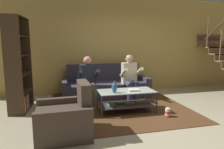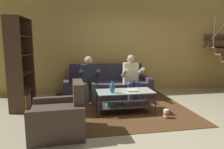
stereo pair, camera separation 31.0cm
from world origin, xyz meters
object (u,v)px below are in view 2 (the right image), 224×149
(coffee_table, at_px, (125,98))
(person_seated_right, at_px, (132,76))
(person_seated_left, at_px, (89,78))
(book_stack, at_px, (133,90))
(bookshelf, at_px, (19,74))
(popcorn_tub, at_px, (166,114))
(vase, at_px, (112,87))
(armchair, at_px, (60,117))
(couch, at_px, (108,86))

(coffee_table, bearing_deg, person_seated_right, 65.75)
(person_seated_left, height_order, book_stack, person_seated_left)
(bookshelf, bearing_deg, popcorn_tub, -21.24)
(person_seated_right, height_order, vase, person_seated_right)
(person_seated_right, bearing_deg, person_seated_left, -179.89)
(vase, distance_m, book_stack, 0.47)
(person_seated_left, relative_size, bookshelf, 0.57)
(person_seated_left, bearing_deg, bookshelf, -172.18)
(coffee_table, xyz_separation_m, bookshelf, (-2.31, 0.66, 0.50))
(person_seated_left, height_order, coffee_table, person_seated_left)
(person_seated_left, height_order, armchair, person_seated_left)
(bookshelf, bearing_deg, book_stack, -16.53)
(vase, xyz_separation_m, armchair, (-1.01, -0.73, -0.31))
(book_stack, height_order, bookshelf, bookshelf)
(armchair, bearing_deg, couch, 63.05)
(couch, relative_size, popcorn_tub, 12.21)
(couch, distance_m, vase, 1.57)
(armchair, bearing_deg, coffee_table, 33.20)
(vase, relative_size, armchair, 0.28)
(person_seated_right, distance_m, popcorn_tub, 1.54)
(person_seated_right, distance_m, vase, 1.23)
(coffee_table, height_order, armchair, armchair)
(couch, bearing_deg, person_seated_right, -43.25)
(bookshelf, distance_m, armchair, 1.89)
(book_stack, bearing_deg, person_seated_left, 132.55)
(coffee_table, bearing_deg, couch, 96.36)
(person_seated_right, bearing_deg, bookshelf, -175.33)
(popcorn_tub, bearing_deg, armchair, -170.52)
(person_seated_right, relative_size, coffee_table, 0.99)
(vase, bearing_deg, armchair, -144.21)
(person_seated_left, relative_size, person_seated_right, 0.98)
(book_stack, bearing_deg, coffee_table, 157.12)
(coffee_table, relative_size, book_stack, 4.86)
(person_seated_right, relative_size, bookshelf, 0.58)
(person_seated_right, bearing_deg, couch, 136.75)
(armchair, bearing_deg, popcorn_tub, 9.48)
(couch, relative_size, person_seated_right, 2.01)
(person_seated_left, distance_m, book_stack, 1.30)
(vase, relative_size, popcorn_tub, 1.24)
(book_stack, xyz_separation_m, bookshelf, (-2.47, 0.73, 0.32))
(couch, bearing_deg, book_stack, -77.89)
(person_seated_left, xyz_separation_m, bookshelf, (-1.59, -0.22, 0.18))
(couch, distance_m, book_stack, 1.52)
(armchair, bearing_deg, book_stack, 28.26)
(couch, bearing_deg, bookshelf, -160.91)
(popcorn_tub, bearing_deg, book_stack, 141.89)
(person_seated_left, distance_m, coffee_table, 1.18)
(couch, height_order, popcorn_tub, couch)
(couch, relative_size, bookshelf, 1.17)
(coffee_table, relative_size, vase, 4.96)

